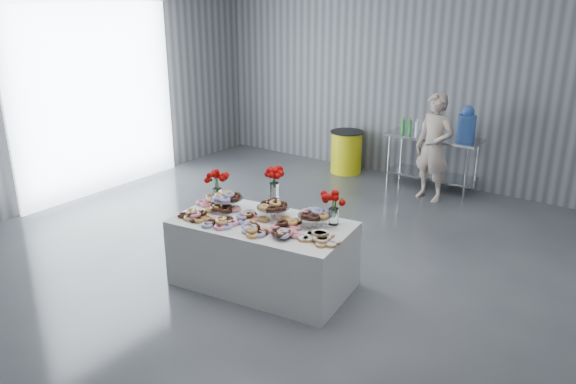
# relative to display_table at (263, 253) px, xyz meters

# --- Properties ---
(ground) EXTENTS (9.00, 9.00, 0.00)m
(ground) POSITION_rel_display_table_xyz_m (-0.16, 0.03, -0.38)
(ground) COLOR #3B3E43
(ground) RESTS_ON ground
(room_walls) EXTENTS (8.04, 9.04, 4.02)m
(room_walls) POSITION_rel_display_table_xyz_m (-0.43, 0.09, 2.26)
(room_walls) COLOR gray
(room_walls) RESTS_ON ground
(display_table) EXTENTS (2.02, 1.24, 0.75)m
(display_table) POSITION_rel_display_table_xyz_m (0.00, 0.00, 0.00)
(display_table) COLOR white
(display_table) RESTS_ON ground
(prep_table) EXTENTS (1.50, 0.60, 0.90)m
(prep_table) POSITION_rel_display_table_xyz_m (0.27, 4.13, 0.24)
(prep_table) COLOR silver
(prep_table) RESTS_ON ground
(donut_mounds) EXTENTS (1.90, 1.03, 0.09)m
(donut_mounds) POSITION_rel_display_table_xyz_m (-0.00, -0.05, 0.42)
(donut_mounds) COLOR gold
(donut_mounds) RESTS_ON display_table
(cake_stand_left) EXTENTS (0.36, 0.36, 0.17)m
(cake_stand_left) POSITION_rel_display_table_xyz_m (-0.57, 0.08, 0.52)
(cake_stand_left) COLOR silver
(cake_stand_left) RESTS_ON display_table
(cake_stand_mid) EXTENTS (0.36, 0.36, 0.17)m
(cake_stand_mid) POSITION_rel_display_table_xyz_m (0.03, 0.16, 0.52)
(cake_stand_mid) COLOR silver
(cake_stand_mid) RESTS_ON display_table
(cake_stand_right) EXTENTS (0.36, 0.36, 0.17)m
(cake_stand_right) POSITION_rel_display_table_xyz_m (0.53, 0.22, 0.52)
(cake_stand_right) COLOR silver
(cake_stand_right) RESTS_ON display_table
(danish_pile) EXTENTS (0.48, 0.48, 0.11)m
(danish_pile) POSITION_rel_display_table_xyz_m (0.76, -0.05, 0.43)
(danish_pile) COLOR white
(danish_pile) RESTS_ON display_table
(bouquet_left) EXTENTS (0.26, 0.26, 0.42)m
(bouquet_left) POSITION_rel_display_table_xyz_m (-0.78, 0.15, 0.67)
(bouquet_left) COLOR white
(bouquet_left) RESTS_ON display_table
(bouquet_right) EXTENTS (0.26, 0.26, 0.42)m
(bouquet_right) POSITION_rel_display_table_xyz_m (0.65, 0.39, 0.67)
(bouquet_right) COLOR white
(bouquet_right) RESTS_ON display_table
(bouquet_center) EXTENTS (0.26, 0.26, 0.57)m
(bouquet_center) POSITION_rel_display_table_xyz_m (-0.10, 0.34, 0.75)
(bouquet_center) COLOR silver
(bouquet_center) RESTS_ON display_table
(water_jug) EXTENTS (0.28, 0.28, 0.55)m
(water_jug) POSITION_rel_display_table_xyz_m (0.77, 4.13, 0.77)
(water_jug) COLOR #3D71D1
(water_jug) RESTS_ON prep_table
(drink_bottles) EXTENTS (0.54, 0.08, 0.27)m
(drink_bottles) POSITION_rel_display_table_xyz_m (-0.05, 4.03, 0.66)
(drink_bottles) COLOR #268C33
(drink_bottles) RESTS_ON prep_table
(person) EXTENTS (0.68, 0.53, 1.67)m
(person) POSITION_rel_display_table_xyz_m (0.44, 3.69, 0.46)
(person) COLOR #CC8C93
(person) RESTS_ON ground
(trash_barrel) EXTENTS (0.59, 0.59, 0.76)m
(trash_barrel) POSITION_rel_display_table_xyz_m (-1.33, 4.13, 0.00)
(trash_barrel) COLOR yellow
(trash_barrel) RESTS_ON ground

